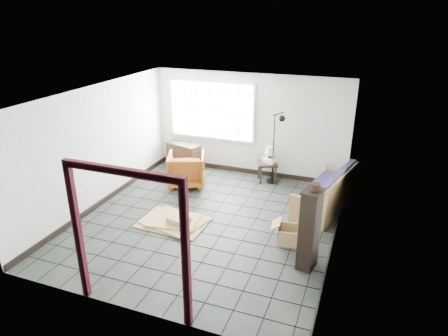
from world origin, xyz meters
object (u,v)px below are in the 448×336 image
at_px(futon_sofa, 328,195).
at_px(tall_shelf, 309,229).
at_px(side_table, 267,166).
at_px(armchair, 186,168).

distance_m(futon_sofa, tall_shelf, 2.32).
bearing_deg(futon_sofa, side_table, 163.32).
relative_size(armchair, side_table, 1.49).
bearing_deg(armchair, tall_shelf, 123.39).
height_order(futon_sofa, tall_shelf, tall_shelf).
bearing_deg(futon_sofa, armchair, -167.01).
distance_m(futon_sofa, armchair, 3.39).
bearing_deg(futon_sofa, tall_shelf, -77.53).
xyz_separation_m(futon_sofa, side_table, (-1.60, 0.94, 0.09)).
bearing_deg(side_table, futon_sofa, -30.49).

